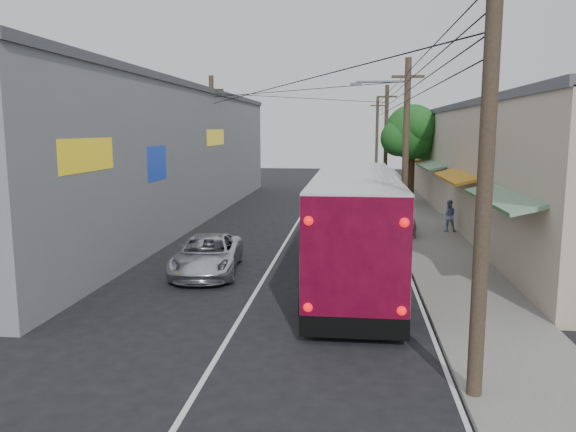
# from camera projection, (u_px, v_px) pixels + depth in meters

# --- Properties ---
(ground) EXTENTS (120.00, 120.00, 0.00)m
(ground) POSITION_uv_depth(u_px,v_px,m) (223.00, 347.00, 12.95)
(ground) COLOR black
(ground) RESTS_ON ground
(sidewalk) EXTENTS (3.00, 80.00, 0.12)m
(sidewalk) POSITION_uv_depth(u_px,v_px,m) (415.00, 217.00, 31.84)
(sidewalk) COLOR slate
(sidewalk) RESTS_ON ground
(building_right) EXTENTS (7.09, 40.00, 6.25)m
(building_right) POSITION_uv_depth(u_px,v_px,m) (491.00, 161.00, 32.83)
(building_right) COLOR #BCA996
(building_right) RESTS_ON ground
(building_left) EXTENTS (7.20, 36.00, 7.25)m
(building_left) POSITION_uv_depth(u_px,v_px,m) (145.00, 153.00, 31.01)
(building_left) COLOR gray
(building_left) RESTS_ON ground
(utility_poles) EXTENTS (11.80, 45.28, 8.00)m
(utility_poles) POSITION_uv_depth(u_px,v_px,m) (357.00, 144.00, 31.92)
(utility_poles) COLOR #473828
(utility_poles) RESTS_ON ground
(street_tree) EXTENTS (4.40, 4.00, 6.60)m
(street_tree) POSITION_uv_depth(u_px,v_px,m) (413.00, 134.00, 37.00)
(street_tree) COLOR #3F2B19
(street_tree) RESTS_ON ground
(coach_bus) EXTENTS (2.84, 12.29, 3.54)m
(coach_bus) POSITION_uv_depth(u_px,v_px,m) (355.00, 224.00, 18.75)
(coach_bus) COLOR silver
(coach_bus) RESTS_ON ground
(jeepney) EXTENTS (2.66, 4.89, 1.30)m
(jeepney) POSITION_uv_depth(u_px,v_px,m) (207.00, 255.00, 19.49)
(jeepney) COLOR silver
(jeepney) RESTS_ON ground
(parked_suv) EXTENTS (2.55, 5.61, 1.59)m
(parked_suv) POSITION_uv_depth(u_px,v_px,m) (386.00, 215.00, 27.47)
(parked_suv) COLOR #A9A9B1
(parked_suv) RESTS_ON ground
(parked_car_mid) EXTENTS (2.20, 4.38, 1.43)m
(parked_car_mid) POSITION_uv_depth(u_px,v_px,m) (366.00, 196.00, 36.27)
(parked_car_mid) COLOR #25252A
(parked_car_mid) RESTS_ON ground
(parked_car_far) EXTENTS (2.11, 5.03, 1.62)m
(parked_car_far) POSITION_uv_depth(u_px,v_px,m) (373.00, 181.00, 45.58)
(parked_car_far) COLOR black
(parked_car_far) RESTS_ON ground
(pedestrian_near) EXTENTS (0.75, 0.63, 1.74)m
(pedestrian_near) POSITION_uv_depth(u_px,v_px,m) (408.00, 220.00, 24.77)
(pedestrian_near) COLOR pink
(pedestrian_near) RESTS_ON sidewalk
(pedestrian_far) EXTENTS (0.75, 0.60, 1.51)m
(pedestrian_far) POSITION_uv_depth(u_px,v_px,m) (448.00, 216.00, 26.82)
(pedestrian_far) COLOR #8A9FC9
(pedestrian_far) RESTS_ON sidewalk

